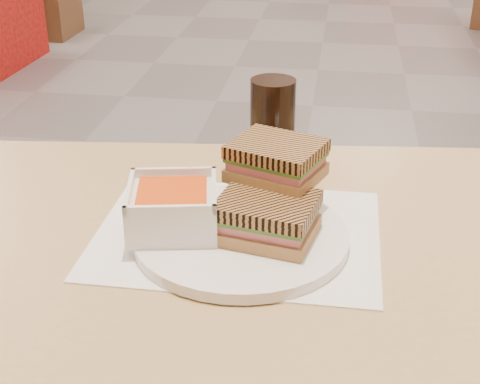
# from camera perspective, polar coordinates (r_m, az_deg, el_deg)

# --- Properties ---
(main_table) EXTENTS (1.27, 0.82, 0.75)m
(main_table) POSITION_cam_1_polar(r_m,az_deg,el_deg) (0.99, -2.53, -10.25)
(main_table) COLOR tan
(main_table) RESTS_ON ground
(tray_liner) EXTENTS (0.38, 0.30, 0.00)m
(tray_liner) POSITION_cam_1_polar(r_m,az_deg,el_deg) (0.95, -0.19, -3.39)
(tray_liner) COLOR white
(tray_liner) RESTS_ON main_table
(plate) EXTENTS (0.28, 0.28, 0.02)m
(plate) POSITION_cam_1_polar(r_m,az_deg,el_deg) (0.93, 0.09, -3.67)
(plate) COLOR white
(plate) RESTS_ON tray_liner
(soup_bowl) EXTENTS (0.14, 0.14, 0.06)m
(soup_bowl) POSITION_cam_1_polar(r_m,az_deg,el_deg) (0.93, -5.50, -1.40)
(soup_bowl) COLOR white
(soup_bowl) RESTS_ON plate
(panini_lower) EXTENTS (0.14, 0.12, 0.05)m
(panini_lower) POSITION_cam_1_polar(r_m,az_deg,el_deg) (0.90, 2.20, -2.09)
(panini_lower) COLOR tan
(panini_lower) RESTS_ON plate
(panini_upper) EXTENTS (0.14, 0.13, 0.05)m
(panini_upper) POSITION_cam_1_polar(r_m,az_deg,el_deg) (0.94, 2.99, 2.58)
(panini_upper) COLOR tan
(panini_upper) RESTS_ON panini_lower
(cola_glass) EXTENTS (0.07, 0.07, 0.15)m
(cola_glass) POSITION_cam_1_polar(r_m,az_deg,el_deg) (1.11, 2.65, 5.38)
(cola_glass) COLOR black
(cola_glass) RESTS_ON main_table
(bg_chair_0r) EXTENTS (0.41, 0.41, 0.45)m
(bg_chair_0r) POSITION_cam_1_polar(r_m,az_deg,el_deg) (5.15, -15.70, 14.64)
(bg_chair_0r) COLOR brown
(bg_chair_0r) RESTS_ON ground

